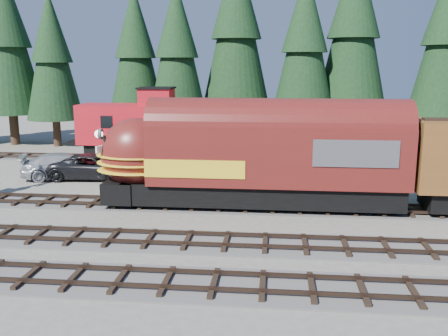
# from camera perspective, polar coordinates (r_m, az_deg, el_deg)

# --- Properties ---
(ground) EXTENTS (120.00, 120.00, 0.00)m
(ground) POSITION_cam_1_polar(r_m,az_deg,el_deg) (25.05, 2.04, -7.15)
(ground) COLOR #6B665B
(ground) RESTS_ON ground
(track_siding) EXTENTS (68.00, 3.20, 0.33)m
(track_siding) POSITION_cam_1_polar(r_m,az_deg,el_deg) (30.02, 22.06, -4.70)
(track_siding) COLOR #4C4947
(track_siding) RESTS_ON ground
(track_spur) EXTENTS (32.00, 3.20, 0.33)m
(track_spur) POSITION_cam_1_polar(r_m,az_deg,el_deg) (43.97, -9.47, 1.01)
(track_spur) COLOR #4C4947
(track_spur) RESTS_ON ground
(depot) EXTENTS (12.80, 7.00, 5.30)m
(depot) POSITION_cam_1_polar(r_m,az_deg,el_deg) (34.58, 3.24, 3.15)
(depot) COLOR gold
(depot) RESTS_ON ground
(conifer_backdrop) EXTENTS (80.16, 21.23, 16.94)m
(conifer_backdrop) POSITION_cam_1_polar(r_m,az_deg,el_deg) (48.69, 11.08, 14.02)
(conifer_backdrop) COLOR black
(conifer_backdrop) RESTS_ON ground
(locomotive) EXTENTS (17.64, 3.51, 4.79)m
(locomotive) POSITION_cam_1_polar(r_m,az_deg,el_deg) (28.22, 2.27, 0.82)
(locomotive) COLOR black
(locomotive) RESTS_ON ground
(caboose) EXTENTS (11.18, 3.24, 5.81)m
(caboose) POSITION_cam_1_polar(r_m,az_deg,el_deg) (43.42, -8.97, 4.61)
(caboose) COLOR black
(caboose) RESTS_ON ground
(pickup_truck_a) EXTENTS (6.60, 3.37, 1.78)m
(pickup_truck_a) POSITION_cam_1_polar(r_m,az_deg,el_deg) (37.25, -14.71, 0.16)
(pickup_truck_a) COLOR black
(pickup_truck_a) RESTS_ON ground
(pickup_truck_b) EXTENTS (6.81, 4.45, 1.83)m
(pickup_truck_b) POSITION_cam_1_polar(r_m,az_deg,el_deg) (37.91, -17.56, 0.24)
(pickup_truck_b) COLOR #ACAEB4
(pickup_truck_b) RESTS_ON ground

